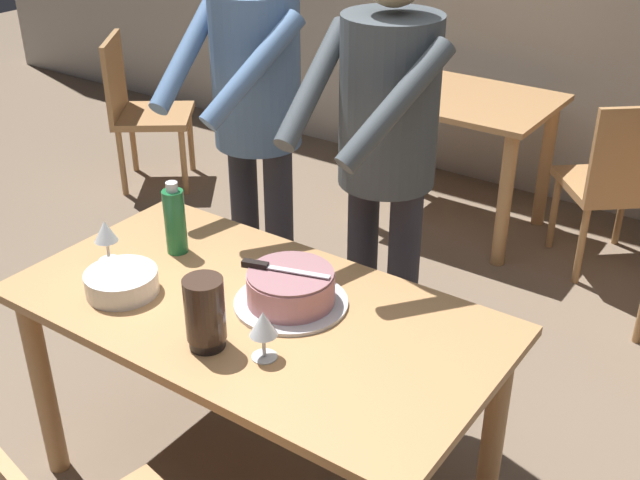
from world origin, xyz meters
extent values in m
cube|color=tan|center=(0.00, 0.00, 0.73)|extent=(1.47, 0.78, 0.03)
cylinder|color=tan|center=(-0.66, -0.32, 0.36)|extent=(0.07, 0.07, 0.72)
cylinder|color=tan|center=(-0.66, 0.32, 0.36)|extent=(0.07, 0.07, 0.72)
cylinder|color=tan|center=(0.66, 0.32, 0.36)|extent=(0.07, 0.07, 0.72)
cylinder|color=silver|center=(0.08, 0.07, 0.76)|extent=(0.34, 0.34, 0.01)
cylinder|color=#D18C93|center=(0.08, 0.07, 0.81)|extent=(0.26, 0.26, 0.09)
cylinder|color=#926267|center=(0.08, 0.07, 0.86)|extent=(0.25, 0.25, 0.01)
cube|color=silver|center=(0.10, 0.08, 0.87)|extent=(0.20, 0.08, 0.00)
cube|color=black|center=(-0.02, 0.04, 0.87)|extent=(0.08, 0.05, 0.02)
cylinder|color=white|center=(-0.38, -0.16, 0.76)|extent=(0.22, 0.22, 0.01)
cylinder|color=white|center=(-0.38, -0.16, 0.77)|extent=(0.22, 0.22, 0.01)
cylinder|color=white|center=(-0.38, -0.16, 0.78)|extent=(0.22, 0.22, 0.01)
cylinder|color=white|center=(-0.38, -0.16, 0.79)|extent=(0.22, 0.22, 0.01)
cylinder|color=white|center=(-0.38, -0.16, 0.80)|extent=(0.22, 0.22, 0.01)
cylinder|color=white|center=(-0.38, -0.16, 0.81)|extent=(0.22, 0.22, 0.01)
cylinder|color=white|center=(-0.38, -0.16, 0.81)|extent=(0.22, 0.22, 0.01)
cylinder|color=silver|center=(-0.56, -0.06, 0.75)|extent=(0.07, 0.07, 0.00)
cylinder|color=silver|center=(-0.56, -0.06, 0.79)|extent=(0.01, 0.01, 0.07)
cone|color=silver|center=(-0.56, -0.06, 0.86)|extent=(0.08, 0.08, 0.07)
cylinder|color=silver|center=(0.18, -0.17, 0.75)|extent=(0.07, 0.07, 0.00)
cylinder|color=silver|center=(0.18, -0.17, 0.79)|extent=(0.01, 0.01, 0.07)
cone|color=silver|center=(0.18, -0.17, 0.86)|extent=(0.08, 0.08, 0.07)
cylinder|color=#1E6B38|center=(-0.42, 0.12, 0.86)|extent=(0.07, 0.07, 0.22)
cylinder|color=silver|center=(-0.42, 0.12, 0.98)|extent=(0.04, 0.04, 0.03)
cylinder|color=black|center=(0.02, -0.22, 0.77)|extent=(0.10, 0.10, 0.03)
cylinder|color=#3F2D23|center=(0.02, -0.22, 0.87)|extent=(0.11, 0.11, 0.18)
cylinder|color=#2D2D38|center=(0.17, 0.60, 0.47)|extent=(0.11, 0.11, 0.95)
cylinder|color=#2D2D38|center=(-0.01, 0.62, 0.47)|extent=(0.11, 0.11, 0.95)
cylinder|color=#3F474C|center=(0.08, 0.61, 1.23)|extent=(0.32, 0.32, 0.55)
cylinder|color=#3F474C|center=(0.21, 0.41, 1.30)|extent=(0.20, 0.42, 0.34)
cylinder|color=#3F474C|center=(-0.10, 0.45, 1.30)|extent=(0.11, 0.42, 0.34)
cylinder|color=#2D2D38|center=(-0.40, 0.64, 0.47)|extent=(0.11, 0.11, 0.95)
cylinder|color=#2D2D38|center=(-0.58, 0.65, 0.47)|extent=(0.11, 0.11, 0.95)
cylinder|color=#4C6B93|center=(-0.49, 0.64, 1.23)|extent=(0.32, 0.32, 0.55)
cylinder|color=#4C6B93|center=(-0.34, 0.45, 1.30)|extent=(0.18, 0.42, 0.34)
cylinder|color=#4C6B93|center=(-0.65, 0.47, 1.30)|extent=(0.13, 0.42, 0.34)
cube|color=tan|center=(-0.41, 2.17, 0.72)|extent=(1.00, 0.70, 0.03)
cylinder|color=tan|center=(-0.83, 1.90, 0.35)|extent=(0.07, 0.07, 0.71)
cylinder|color=tan|center=(0.02, 1.90, 0.35)|extent=(0.07, 0.07, 0.71)
cylinder|color=tan|center=(-0.83, 2.45, 0.35)|extent=(0.07, 0.07, 0.71)
cylinder|color=tan|center=(0.02, 2.45, 0.35)|extent=(0.07, 0.07, 0.71)
cube|color=tan|center=(0.43, 2.20, 0.43)|extent=(0.62, 0.62, 0.04)
cylinder|color=tan|center=(0.17, 2.22, 0.21)|extent=(0.04, 0.04, 0.41)
cylinder|color=tan|center=(0.45, 2.46, 0.21)|extent=(0.04, 0.04, 0.41)
cylinder|color=tan|center=(0.41, 1.95, 0.21)|extent=(0.04, 0.04, 0.41)
cube|color=tan|center=(0.56, 2.05, 0.68)|extent=(0.35, 0.31, 0.45)
cube|color=tan|center=(-2.12, 1.64, 0.43)|extent=(0.62, 0.62, 0.04)
cylinder|color=tan|center=(-2.09, 1.90, 0.21)|extent=(0.04, 0.04, 0.41)
cylinder|color=tan|center=(-1.87, 1.61, 0.21)|extent=(0.04, 0.04, 0.41)
cylinder|color=tan|center=(-2.38, 1.68, 0.21)|extent=(0.04, 0.04, 0.41)
cylinder|color=tan|center=(-2.16, 1.39, 0.21)|extent=(0.04, 0.04, 0.41)
cube|color=tan|center=(-2.29, 1.52, 0.68)|extent=(0.29, 0.37, 0.45)
camera|label=1|loc=(1.28, -1.49, 2.03)|focal=44.37mm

